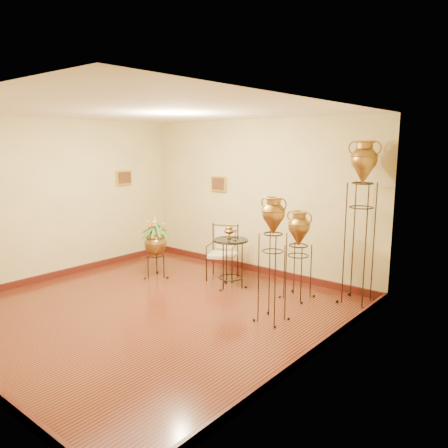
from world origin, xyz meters
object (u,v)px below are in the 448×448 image
Objects in this scene: planter_urn at (156,242)px; side_table at (231,262)px; amphora_tall at (360,221)px; amphora_mid at (273,259)px; armchair at (222,253)px.

side_table is (1.39, 0.40, -0.22)m from planter_urn.
amphora_tall is 1.59m from amphora_mid.
amphora_tall reaches higher than side_table.
amphora_mid is 1.65× the size of side_table.
amphora_mid is 1.46× the size of planter_urn.
amphora_tall is 2.09× the size of planter_urn.
amphora_mid is at bearing -55.33° from armchair.
amphora_tall is 2.58× the size of armchair.
side_table is (-1.90, -0.68, -0.82)m from amphora_tall.
armchair is at bearing 149.51° from amphora_mid.
planter_urn reaches higher than side_table.
armchair is (-2.30, -0.41, -0.77)m from amphora_tall.
amphora_tall reaches higher than armchair.
amphora_tall is 1.43× the size of amphora_mid.
amphora_tall is 2.35× the size of side_table.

